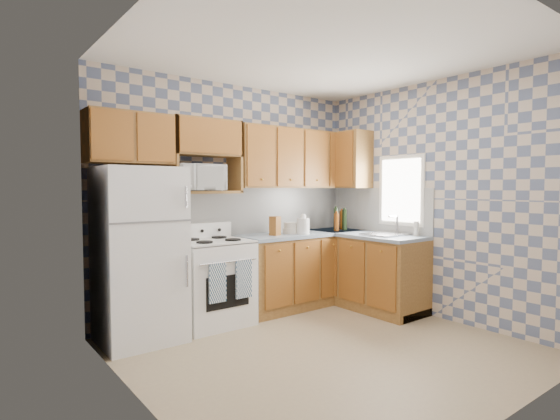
{
  "coord_description": "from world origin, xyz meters",
  "views": [
    {
      "loc": [
        -2.73,
        -2.88,
        1.49
      ],
      "look_at": [
        0.05,
        0.75,
        1.25
      ],
      "focal_mm": 28.0,
      "sensor_mm": 36.0,
      "label": 1
    }
  ],
  "objects_px": {
    "refrigerator": "(139,255)",
    "electric_kettle": "(303,226)",
    "stove_body": "(213,283)",
    "microwave": "(198,178)"
  },
  "relations": [
    {
      "from": "refrigerator",
      "to": "electric_kettle",
      "type": "relative_size",
      "value": 8.72
    },
    {
      "from": "electric_kettle",
      "to": "stove_body",
      "type": "bearing_deg",
      "value": 173.35
    },
    {
      "from": "refrigerator",
      "to": "stove_body",
      "type": "xyz_separation_m",
      "value": [
        0.8,
        0.03,
        -0.39
      ]
    },
    {
      "from": "stove_body",
      "to": "electric_kettle",
      "type": "height_order",
      "value": "electric_kettle"
    },
    {
      "from": "stove_body",
      "to": "electric_kettle",
      "type": "relative_size",
      "value": 4.67
    },
    {
      "from": "refrigerator",
      "to": "microwave",
      "type": "xyz_separation_m",
      "value": [
        0.7,
        0.13,
        0.75
      ]
    },
    {
      "from": "refrigerator",
      "to": "stove_body",
      "type": "bearing_deg",
      "value": 1.78
    },
    {
      "from": "refrigerator",
      "to": "stove_body",
      "type": "relative_size",
      "value": 1.87
    },
    {
      "from": "stove_body",
      "to": "electric_kettle",
      "type": "distance_m",
      "value": 1.31
    },
    {
      "from": "refrigerator",
      "to": "microwave",
      "type": "bearing_deg",
      "value": 10.57
    }
  ]
}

